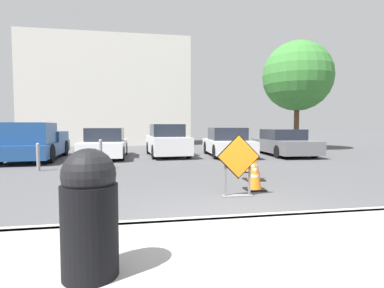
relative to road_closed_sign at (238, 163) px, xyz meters
name	(u,v)px	position (x,y,z in m)	size (l,w,h in m)	color
ground_plane	(169,157)	(-0.64, 8.25, -0.71)	(96.00, 96.00, 0.00)	#4C4C4F
sidewalk_strip	(274,259)	(-0.64, -3.03, -0.64)	(22.62, 2.58, 0.14)	#999993
curb_lip	(235,221)	(-0.64, -1.75, -0.64)	(22.62, 0.20, 0.14)	#999993
road_closed_sign	(238,163)	(0.00, 0.00, 0.00)	(0.93, 0.20, 1.31)	black
traffic_cone_nearest	(255,176)	(0.59, 0.55, -0.39)	(0.43, 0.43, 0.66)	black
traffic_cone_second	(254,165)	(1.05, 1.74, -0.30)	(0.50, 0.50, 0.83)	black
traffic_cone_third	(249,161)	(1.46, 3.16, -0.34)	(0.45, 0.45, 0.75)	black
traffic_cone_fourth	(247,158)	(1.82, 4.40, -0.40)	(0.38, 0.38, 0.63)	black
traffic_cone_fifth	(244,154)	(2.23, 5.81, -0.38)	(0.54, 0.54, 0.68)	black
pickup_truck	(33,144)	(-6.49, 7.80, 0.02)	(2.29, 5.19, 1.61)	navy
parked_car_nearest	(105,144)	(-3.59, 8.50, -0.08)	(1.90, 4.37, 1.38)	white
parked_car_second	(167,141)	(-0.67, 8.74, 0.01)	(1.96, 4.18, 1.56)	silver
parked_car_third	(227,143)	(2.25, 8.22, -0.07)	(2.08, 4.21, 1.39)	silver
parked_car_fourth	(283,143)	(5.16, 8.17, -0.10)	(2.14, 4.69, 1.30)	slate
trash_bin	(90,212)	(-2.47, -3.20, 0.01)	(0.50, 0.50, 1.15)	black
bollard_nearest	(101,154)	(-3.32, 4.54, -0.17)	(0.12, 0.12, 1.03)	gray
bollard_second	(38,156)	(-5.29, 4.54, -0.22)	(0.12, 0.12, 0.93)	gray
building_facade_backdrop	(110,93)	(-4.31, 19.09, 3.40)	(12.35, 5.00, 8.21)	beige
street_tree_behind_lot	(297,76)	(7.75, 11.52, 3.86)	(4.31, 4.31, 6.74)	#513823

